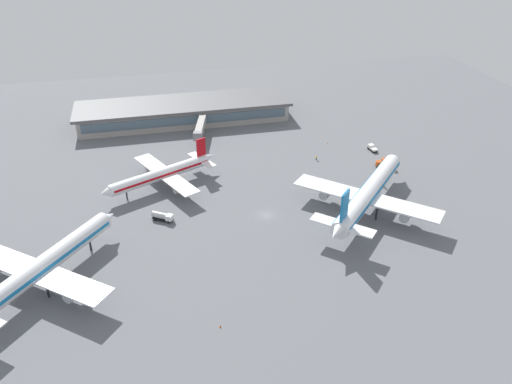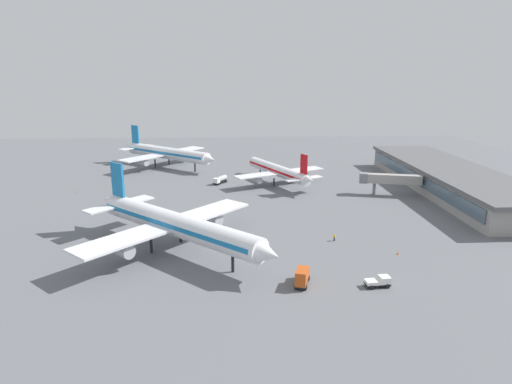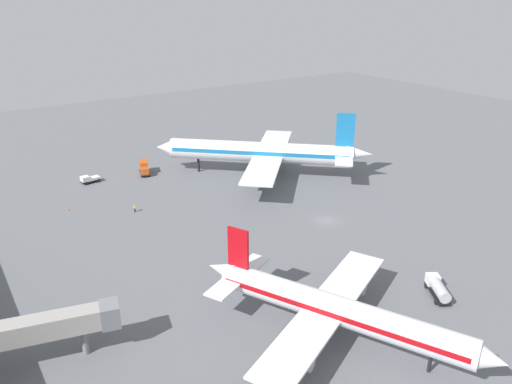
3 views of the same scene
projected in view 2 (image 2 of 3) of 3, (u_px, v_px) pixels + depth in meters
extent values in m
plane|color=slate|center=(205.00, 209.00, 123.66)|extent=(288.00, 288.00, 0.00)
cube|color=#9E9993|center=(449.00, 181.00, 142.40)|extent=(83.61, 21.97, 6.74)
cube|color=#4C6070|center=(416.00, 178.00, 141.52)|extent=(80.27, 0.30, 3.46)
cube|color=#59595B|center=(451.00, 169.00, 141.39)|extent=(86.96, 22.85, 1.15)
cylinder|color=white|center=(167.00, 153.00, 178.06)|extent=(30.94, 36.25, 4.73)
cone|color=white|center=(210.00, 159.00, 165.03)|extent=(6.48, 6.51, 4.49)
cone|color=white|center=(131.00, 146.00, 190.91)|extent=(6.68, 6.97, 3.78)
cube|color=#1972B2|center=(167.00, 152.00, 177.97)|extent=(29.92, 34.98, 0.85)
cube|color=white|center=(164.00, 154.00, 179.41)|extent=(35.95, 31.24, 0.43)
cylinder|color=#A5A8AD|center=(184.00, 154.00, 188.77)|extent=(5.56, 5.97, 2.60)
cylinder|color=#A5A8AD|center=(142.00, 162.00, 170.91)|extent=(5.56, 5.97, 2.60)
cube|color=white|center=(136.00, 147.00, 188.94)|extent=(15.08, 13.35, 0.34)
cube|color=#1972B2|center=(135.00, 134.00, 187.46)|extent=(3.01, 3.52, 7.57)
cylinder|color=black|center=(195.00, 167.00, 170.56)|extent=(0.57, 0.57, 3.31)
cylinder|color=black|center=(169.00, 161.00, 184.02)|extent=(0.57, 0.57, 3.31)
cylinder|color=black|center=(155.00, 163.00, 178.11)|extent=(0.57, 0.57, 3.31)
cylinder|color=white|center=(176.00, 224.00, 92.97)|extent=(34.97, 37.04, 5.05)
cone|color=white|center=(267.00, 254.00, 77.90)|extent=(6.95, 6.96, 4.80)
cone|color=white|center=(111.00, 200.00, 107.84)|extent=(7.26, 7.37, 4.04)
cube|color=#1972B2|center=(176.00, 223.00, 92.87)|extent=(33.80, 35.76, 0.91)
cube|color=white|center=(169.00, 224.00, 94.51)|extent=(36.92, 35.09, 0.45)
cylinder|color=#A5A8AD|center=(210.00, 218.00, 104.05)|extent=(6.10, 6.26, 2.78)
cylinder|color=#A5A8AD|center=(121.00, 249.00, 85.90)|extent=(6.10, 6.26, 2.78)
cube|color=white|center=(120.00, 204.00, 105.56)|extent=(15.57, 14.90, 0.36)
cube|color=#1972B2|center=(118.00, 180.00, 103.98)|extent=(3.40, 3.60, 8.08)
cylinder|color=black|center=(233.00, 263.00, 84.19)|extent=(0.61, 0.61, 3.53)
cylinder|color=black|center=(180.00, 234.00, 99.35)|extent=(0.61, 0.61, 3.53)
cylinder|color=black|center=(151.00, 245.00, 93.34)|extent=(0.61, 0.61, 3.53)
cylinder|color=white|center=(278.00, 170.00, 151.59)|extent=(32.98, 18.34, 3.82)
cone|color=white|center=(252.00, 161.00, 167.25)|extent=(5.00, 4.91, 3.63)
cone|color=white|center=(309.00, 180.00, 135.78)|extent=(5.62, 4.81, 3.05)
cube|color=red|center=(278.00, 170.00, 151.51)|extent=(31.76, 17.82, 0.69)
cube|color=white|center=(280.00, 172.00, 150.22)|extent=(19.17, 32.16, 0.34)
cylinder|color=#A5A8AD|center=(256.00, 179.00, 146.28)|extent=(4.98, 3.83, 2.10)
cylinder|color=#A5A8AD|center=(302.00, 173.00, 154.85)|extent=(4.98, 3.83, 2.10)
cube|color=white|center=(303.00, 179.00, 138.27)|extent=(8.47, 13.25, 0.27)
cube|color=red|center=(304.00, 164.00, 137.08)|extent=(3.19, 1.80, 6.11)
cylinder|color=black|center=(260.00, 173.00, 162.72)|extent=(0.46, 0.46, 2.67)
cylinder|color=black|center=(274.00, 182.00, 148.67)|extent=(0.46, 0.46, 2.67)
cylinder|color=black|center=(289.00, 180.00, 151.50)|extent=(0.46, 0.46, 2.67)
cube|color=black|center=(377.00, 284.00, 78.67)|extent=(2.33, 4.57, 0.30)
cube|color=white|center=(385.00, 279.00, 78.68)|extent=(2.07, 1.98, 1.20)
cube|color=#3F596B|center=(389.00, 278.00, 78.74)|extent=(1.60, 0.24, 0.67)
cube|color=white|center=(373.00, 282.00, 78.42)|extent=(2.15, 2.78, 0.60)
cylinder|color=black|center=(383.00, 282.00, 79.85)|extent=(0.38, 0.83, 0.80)
cylinder|color=black|center=(388.00, 286.00, 78.04)|extent=(0.38, 0.83, 0.80)
cylinder|color=black|center=(367.00, 283.00, 79.38)|extent=(0.38, 0.83, 0.80)
cylinder|color=black|center=(371.00, 288.00, 77.57)|extent=(0.38, 0.83, 0.80)
cube|color=black|center=(220.00, 182.00, 152.53)|extent=(6.33, 5.00, 0.30)
cube|color=white|center=(217.00, 181.00, 150.39)|extent=(2.54, 2.57, 1.60)
cube|color=#3F596B|center=(215.00, 180.00, 149.62)|extent=(0.93, 1.39, 0.90)
cylinder|color=#B7B7BC|center=(222.00, 178.00, 153.01)|extent=(4.76, 3.94, 1.80)
cylinder|color=black|center=(219.00, 184.00, 150.26)|extent=(0.84, 0.68, 0.80)
cylinder|color=black|center=(214.00, 183.00, 151.16)|extent=(0.84, 0.68, 0.80)
cylinder|color=black|center=(226.00, 181.00, 153.97)|extent=(0.84, 0.68, 0.80)
cylinder|color=black|center=(222.00, 181.00, 154.87)|extent=(0.84, 0.68, 0.80)
cube|color=black|center=(302.00, 281.00, 79.56)|extent=(5.91, 3.48, 0.30)
cube|color=#BF4C19|center=(304.00, 272.00, 81.09)|extent=(2.28, 2.35, 1.60)
cube|color=#3F596B|center=(304.00, 269.00, 81.77)|extent=(0.55, 1.55, 0.90)
cube|color=#BF4C19|center=(302.00, 276.00, 78.34)|extent=(4.19, 2.95, 2.60)
cylinder|color=black|center=(299.00, 277.00, 81.65)|extent=(0.85, 0.52, 0.80)
cylinder|color=black|center=(309.00, 278.00, 81.21)|extent=(0.85, 0.52, 0.80)
cylinder|color=black|center=(295.00, 287.00, 77.98)|extent=(0.85, 0.52, 0.80)
cylinder|color=black|center=(306.00, 288.00, 77.54)|extent=(0.85, 0.52, 0.80)
cylinder|color=#1E2338|center=(334.00, 239.00, 100.27)|extent=(0.38, 0.38, 0.85)
cylinder|color=yellow|center=(334.00, 236.00, 100.08)|extent=(0.45, 0.45, 0.60)
sphere|color=tan|center=(334.00, 234.00, 99.97)|extent=(0.22, 0.22, 0.22)
cylinder|color=yellow|center=(334.00, 236.00, 100.30)|extent=(0.10, 0.10, 0.54)
cylinder|color=yellow|center=(335.00, 236.00, 99.85)|extent=(0.10, 0.10, 0.54)
cube|color=#9E9993|center=(394.00, 179.00, 136.56)|extent=(6.49, 16.64, 2.80)
cylinder|color=slate|center=(374.00, 188.00, 138.44)|extent=(0.90, 0.90, 3.80)
cube|color=slate|center=(363.00, 178.00, 138.20)|extent=(3.61, 3.08, 3.08)
cone|color=#EA590C|center=(78.00, 191.00, 141.16)|extent=(0.44, 0.44, 0.60)
cone|color=#EA590C|center=(398.00, 253.00, 92.81)|extent=(0.44, 0.44, 0.60)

